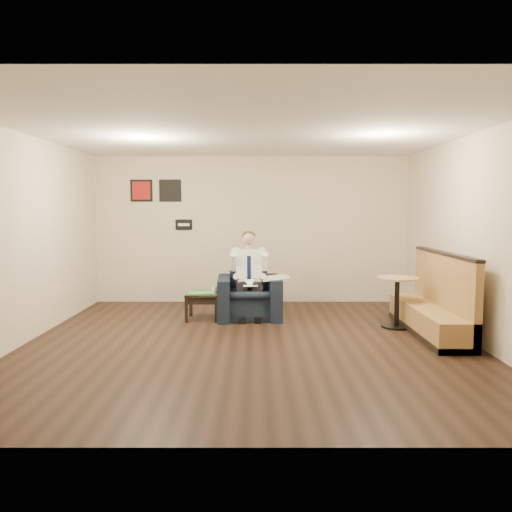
{
  "coord_description": "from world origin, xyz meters",
  "views": [
    {
      "loc": [
        0.09,
        -6.6,
        1.78
      ],
      "look_at": [
        0.09,
        1.2,
        1.06
      ],
      "focal_mm": 35.0,
      "sensor_mm": 36.0,
      "label": 1
    }
  ],
  "objects_px": {
    "armchair": "(249,288)",
    "cafe_table": "(397,302)",
    "coffee_mug": "(215,289)",
    "side_table": "(203,306)",
    "smartphone": "(207,291)",
    "green_folder": "(201,293)",
    "seated_man": "(249,278)",
    "banquette": "(429,294)"
  },
  "relations": [
    {
      "from": "armchair",
      "to": "cafe_table",
      "type": "bearing_deg",
      "value": -20.13
    },
    {
      "from": "coffee_mug",
      "to": "banquette",
      "type": "relative_size",
      "value": 0.04
    },
    {
      "from": "armchair",
      "to": "banquette",
      "type": "bearing_deg",
      "value": -24.88
    },
    {
      "from": "green_folder",
      "to": "seated_man",
      "type": "bearing_deg",
      "value": 2.84
    },
    {
      "from": "green_folder",
      "to": "banquette",
      "type": "distance_m",
      "value": 3.51
    },
    {
      "from": "banquette",
      "to": "side_table",
      "type": "bearing_deg",
      "value": 164.7
    },
    {
      "from": "side_table",
      "to": "green_folder",
      "type": "height_order",
      "value": "green_folder"
    },
    {
      "from": "side_table",
      "to": "armchair",
      "type": "bearing_deg",
      "value": 11.33
    },
    {
      "from": "coffee_mug",
      "to": "banquette",
      "type": "height_order",
      "value": "banquette"
    },
    {
      "from": "coffee_mug",
      "to": "green_folder",
      "type": "bearing_deg",
      "value": -147.51
    },
    {
      "from": "banquette",
      "to": "smartphone",
      "type": "bearing_deg",
      "value": 162.03
    },
    {
      "from": "seated_man",
      "to": "green_folder",
      "type": "relative_size",
      "value": 3.13
    },
    {
      "from": "coffee_mug",
      "to": "cafe_table",
      "type": "xyz_separation_m",
      "value": [
        2.82,
        -0.67,
        -0.1
      ]
    },
    {
      "from": "coffee_mug",
      "to": "banquette",
      "type": "distance_m",
      "value": 3.35
    },
    {
      "from": "side_table",
      "to": "cafe_table",
      "type": "height_order",
      "value": "cafe_table"
    },
    {
      "from": "armchair",
      "to": "coffee_mug",
      "type": "xyz_separation_m",
      "value": [
        -0.57,
        -0.04,
        -0.02
      ]
    },
    {
      "from": "seated_man",
      "to": "cafe_table",
      "type": "bearing_deg",
      "value": -17.11
    },
    {
      "from": "cafe_table",
      "to": "smartphone",
      "type": "bearing_deg",
      "value": 166.38
    },
    {
      "from": "armchair",
      "to": "green_folder",
      "type": "relative_size",
      "value": 2.36
    },
    {
      "from": "banquette",
      "to": "seated_man",
      "type": "bearing_deg",
      "value": 160.18
    },
    {
      "from": "coffee_mug",
      "to": "seated_man",
      "type": "bearing_deg",
      "value": -9.09
    },
    {
      "from": "banquette",
      "to": "coffee_mug",
      "type": "bearing_deg",
      "value": 162.04
    },
    {
      "from": "side_table",
      "to": "smartphone",
      "type": "relative_size",
      "value": 3.93
    },
    {
      "from": "smartphone",
      "to": "green_folder",
      "type": "bearing_deg",
      "value": -103.96
    },
    {
      "from": "armchair",
      "to": "side_table",
      "type": "height_order",
      "value": "armchair"
    },
    {
      "from": "green_folder",
      "to": "smartphone",
      "type": "relative_size",
      "value": 3.21
    },
    {
      "from": "side_table",
      "to": "smartphone",
      "type": "xyz_separation_m",
      "value": [
        0.05,
        0.15,
        0.22
      ]
    },
    {
      "from": "coffee_mug",
      "to": "banquette",
      "type": "bearing_deg",
      "value": -17.96
    },
    {
      "from": "armchair",
      "to": "side_table",
      "type": "relative_size",
      "value": 1.93
    },
    {
      "from": "side_table",
      "to": "smartphone",
      "type": "bearing_deg",
      "value": 71.44
    },
    {
      "from": "armchair",
      "to": "cafe_table",
      "type": "distance_m",
      "value": 2.36
    },
    {
      "from": "green_folder",
      "to": "smartphone",
      "type": "height_order",
      "value": "green_folder"
    },
    {
      "from": "seated_man",
      "to": "smartphone",
      "type": "distance_m",
      "value": 0.76
    },
    {
      "from": "side_table",
      "to": "green_folder",
      "type": "relative_size",
      "value": 1.22
    },
    {
      "from": "seated_man",
      "to": "cafe_table",
      "type": "xyz_separation_m",
      "value": [
        2.24,
        -0.58,
        -0.3
      ]
    },
    {
      "from": "armchair",
      "to": "smartphone",
      "type": "height_order",
      "value": "armchair"
    },
    {
      "from": "side_table",
      "to": "coffee_mug",
      "type": "height_order",
      "value": "coffee_mug"
    },
    {
      "from": "side_table",
      "to": "green_folder",
      "type": "xyz_separation_m",
      "value": [
        -0.03,
        -0.02,
        0.22
      ]
    },
    {
      "from": "coffee_mug",
      "to": "cafe_table",
      "type": "relative_size",
      "value": 0.12
    },
    {
      "from": "smartphone",
      "to": "banquette",
      "type": "distance_m",
      "value": 3.48
    },
    {
      "from": "seated_man",
      "to": "coffee_mug",
      "type": "height_order",
      "value": "seated_man"
    },
    {
      "from": "seated_man",
      "to": "banquette",
      "type": "distance_m",
      "value": 2.77
    }
  ]
}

